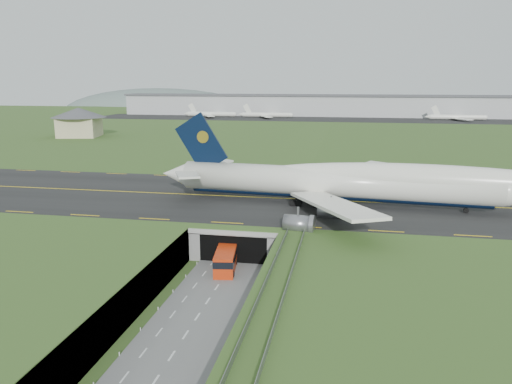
# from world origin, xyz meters

# --- Properties ---
(ground) EXTENTS (900.00, 900.00, 0.00)m
(ground) POSITION_xyz_m (0.00, 0.00, 0.00)
(ground) COLOR #385622
(ground) RESTS_ON ground
(airfield_deck) EXTENTS (800.00, 800.00, 6.00)m
(airfield_deck) POSITION_xyz_m (0.00, 0.00, 3.00)
(airfield_deck) COLOR gray
(airfield_deck) RESTS_ON ground
(trench_road) EXTENTS (12.00, 75.00, 0.20)m
(trench_road) POSITION_xyz_m (0.00, -7.50, 0.10)
(trench_road) COLOR slate
(trench_road) RESTS_ON ground
(taxiway) EXTENTS (800.00, 44.00, 0.18)m
(taxiway) POSITION_xyz_m (0.00, 33.00, 6.09)
(taxiway) COLOR black
(taxiway) RESTS_ON airfield_deck
(tunnel_portal) EXTENTS (17.00, 22.30, 6.00)m
(tunnel_portal) POSITION_xyz_m (0.00, 16.71, 3.33)
(tunnel_portal) COLOR gray
(tunnel_portal) RESTS_ON ground
(guideway) EXTENTS (3.00, 53.00, 7.05)m
(guideway) POSITION_xyz_m (11.00, -19.11, 5.32)
(guideway) COLOR #A8A8A3
(guideway) RESTS_ON ground
(jumbo_jet) EXTENTS (88.97, 58.03, 19.26)m
(jumbo_jet) POSITION_xyz_m (22.50, 28.79, 11.17)
(jumbo_jet) COLOR silver
(jumbo_jet) RESTS_ON ground
(shuttle_tram) EXTENTS (4.47, 9.08, 3.52)m
(shuttle_tram) POSITION_xyz_m (-0.38, 4.19, 1.92)
(shuttle_tram) COLOR red
(shuttle_tram) RESTS_ON ground
(service_building) EXTENTS (29.30, 29.30, 13.41)m
(service_building) POSITION_xyz_m (-103.40, 138.94, 13.94)
(service_building) COLOR #C3B98D
(service_building) RESTS_ON ground
(cargo_terminal) EXTENTS (320.00, 67.00, 15.60)m
(cargo_terminal) POSITION_xyz_m (-0.09, 299.41, 13.96)
(cargo_terminal) COLOR #B2B2B2
(cargo_terminal) RESTS_ON ground
(distant_hills) EXTENTS (700.00, 91.00, 60.00)m
(distant_hills) POSITION_xyz_m (64.38, 430.00, -4.00)
(distant_hills) COLOR slate
(distant_hills) RESTS_ON ground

